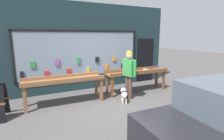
% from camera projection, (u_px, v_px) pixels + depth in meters
% --- Properties ---
extents(ground_plane, '(40.00, 40.00, 0.00)m').
position_uv_depth(ground_plane, '(118.00, 107.00, 5.60)').
color(ground_plane, '#474444').
extents(shopfront_facade, '(7.28, 0.29, 3.55)m').
position_uv_depth(shopfront_facade, '(91.00, 48.00, 7.35)').
color(shopfront_facade, '#192D33').
rests_on(shopfront_facade, ground_plane).
extents(display_table_left, '(2.63, 0.77, 0.93)m').
position_uv_depth(display_table_left, '(64.00, 82.00, 5.74)').
color(display_table_left, brown).
rests_on(display_table_left, ground_plane).
extents(display_table_right, '(2.62, 0.72, 0.92)m').
position_uv_depth(display_table_right, '(137.00, 74.00, 7.03)').
color(display_table_right, brown).
rests_on(display_table_right, ground_plane).
extents(person_browsing, '(0.30, 0.67, 1.73)m').
position_uv_depth(person_browsing, '(129.00, 71.00, 6.20)').
color(person_browsing, '#4C382D').
rests_on(person_browsing, ground_plane).
extents(small_dog, '(0.39, 0.59, 0.44)m').
position_uv_depth(small_dog, '(124.00, 94.00, 5.96)').
color(small_dog, white).
rests_on(small_dog, ground_plane).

